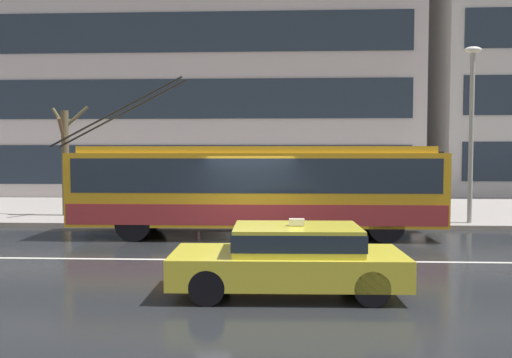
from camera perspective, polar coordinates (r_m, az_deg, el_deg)
ground_plane at (r=13.76m, az=-0.89°, el=-7.95°), size 160.00×160.00×0.00m
sidewalk_slab at (r=22.67m, az=0.50°, el=-3.44°), size 80.00×10.00×0.14m
lane_centre_line at (r=12.59m, az=-1.22°, el=-8.97°), size 72.00×0.14×0.01m
trolleybus at (r=15.96m, az=0.07°, el=-0.85°), size 11.91×2.59×4.91m
taxi_oncoming_near at (r=9.59m, az=3.89°, el=-8.51°), size 4.27×1.81×1.39m
bus_shelter at (r=19.77m, az=-7.03°, el=1.16°), size 3.80×1.55×2.50m
pedestrian_at_shelter at (r=20.71m, az=11.27°, el=0.31°), size 1.33×1.33×1.94m
pedestrian_approaching_curb at (r=18.22m, az=-6.60°, el=0.05°), size 1.10×1.10×1.90m
street_lamp at (r=19.43m, az=22.75°, el=6.23°), size 0.60×0.32×6.10m
street_tree_bare at (r=21.39m, az=-20.33°, el=2.28°), size 1.54×1.34×4.29m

